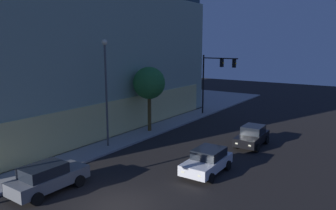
{
  "coord_description": "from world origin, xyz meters",
  "views": [
    {
      "loc": [
        -11.02,
        -10.51,
        8.04
      ],
      "look_at": [
        9.72,
        3.55,
        3.39
      ],
      "focal_mm": 34.64,
      "sensor_mm": 36.0,
      "label": 1
    }
  ],
  "objects_px": {
    "modern_building": "(26,45)",
    "car_grey": "(48,177)",
    "sidewalk_tree": "(149,83)",
    "street_lamp_sidewalk": "(106,81)",
    "car_black": "(252,136)",
    "traffic_light_far_corner": "(215,73)",
    "car_white": "(207,161)"
  },
  "relations": [
    {
      "from": "modern_building",
      "to": "car_grey",
      "type": "height_order",
      "value": "modern_building"
    },
    {
      "from": "car_grey",
      "to": "sidewalk_tree",
      "type": "bearing_deg",
      "value": 12.78
    },
    {
      "from": "street_lamp_sidewalk",
      "to": "sidewalk_tree",
      "type": "bearing_deg",
      "value": 0.72
    },
    {
      "from": "street_lamp_sidewalk",
      "to": "sidewalk_tree",
      "type": "relative_size",
      "value": 1.4
    },
    {
      "from": "modern_building",
      "to": "car_grey",
      "type": "distance_m",
      "value": 23.33
    },
    {
      "from": "modern_building",
      "to": "car_black",
      "type": "relative_size",
      "value": 7.17
    },
    {
      "from": "traffic_light_far_corner",
      "to": "modern_building",
      "type": "bearing_deg",
      "value": 122.41
    },
    {
      "from": "car_grey",
      "to": "car_white",
      "type": "height_order",
      "value": "car_grey"
    },
    {
      "from": "car_white",
      "to": "street_lamp_sidewalk",
      "type": "bearing_deg",
      "value": 88.62
    },
    {
      "from": "modern_building",
      "to": "car_black",
      "type": "distance_m",
      "value": 26.62
    },
    {
      "from": "street_lamp_sidewalk",
      "to": "car_black",
      "type": "xyz_separation_m",
      "value": [
        6.87,
        -9.33,
        -4.54
      ]
    },
    {
      "from": "street_lamp_sidewalk",
      "to": "sidewalk_tree",
      "type": "distance_m",
      "value": 5.6
    },
    {
      "from": "modern_building",
      "to": "sidewalk_tree",
      "type": "bearing_deg",
      "value": -83.83
    },
    {
      "from": "car_grey",
      "to": "modern_building",
      "type": "bearing_deg",
      "value": 58.97
    },
    {
      "from": "street_lamp_sidewalk",
      "to": "car_grey",
      "type": "xyz_separation_m",
      "value": [
        -7.63,
        -2.92,
        -4.5
      ]
    },
    {
      "from": "modern_building",
      "to": "car_grey",
      "type": "relative_size",
      "value": 6.72
    },
    {
      "from": "car_black",
      "to": "street_lamp_sidewalk",
      "type": "bearing_deg",
      "value": 126.36
    },
    {
      "from": "street_lamp_sidewalk",
      "to": "car_grey",
      "type": "relative_size",
      "value": 1.89
    },
    {
      "from": "car_grey",
      "to": "car_white",
      "type": "bearing_deg",
      "value": -39.1
    },
    {
      "from": "traffic_light_far_corner",
      "to": "street_lamp_sidewalk",
      "type": "distance_m",
      "value": 15.33
    },
    {
      "from": "traffic_light_far_corner",
      "to": "car_white",
      "type": "relative_size",
      "value": 1.66
    },
    {
      "from": "modern_building",
      "to": "sidewalk_tree",
      "type": "height_order",
      "value": "modern_building"
    },
    {
      "from": "modern_building",
      "to": "sidewalk_tree",
      "type": "distance_m",
      "value": 16.49
    },
    {
      "from": "sidewalk_tree",
      "to": "car_grey",
      "type": "relative_size",
      "value": 1.35
    },
    {
      "from": "traffic_light_far_corner",
      "to": "car_white",
      "type": "xyz_separation_m",
      "value": [
        -15.43,
        -7.09,
        -4.2
      ]
    },
    {
      "from": "car_black",
      "to": "sidewalk_tree",
      "type": "bearing_deg",
      "value": 98.02
    },
    {
      "from": "sidewalk_tree",
      "to": "car_black",
      "type": "distance_m",
      "value": 10.22
    },
    {
      "from": "modern_building",
      "to": "car_grey",
      "type": "xyz_separation_m",
      "value": [
        -11.44,
        -19.02,
        -7.18
      ]
    },
    {
      "from": "sidewalk_tree",
      "to": "street_lamp_sidewalk",
      "type": "bearing_deg",
      "value": -179.28
    },
    {
      "from": "car_white",
      "to": "sidewalk_tree",
      "type": "bearing_deg",
      "value": 57.4
    },
    {
      "from": "modern_building",
      "to": "sidewalk_tree",
      "type": "xyz_separation_m",
      "value": [
        1.73,
        -16.03,
        -3.44
      ]
    },
    {
      "from": "traffic_light_far_corner",
      "to": "sidewalk_tree",
      "type": "height_order",
      "value": "traffic_light_far_corner"
    }
  ]
}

